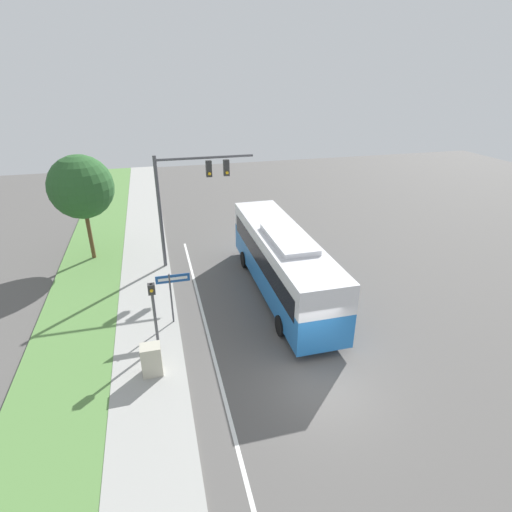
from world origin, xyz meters
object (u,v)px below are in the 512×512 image
Objects in this scene: bus at (282,259)px; utility_cabinet at (152,360)px; pedestrian_signal at (154,306)px; signal_gantry at (187,189)px; street_sign at (172,289)px.

utility_cabinet is at bearing -144.69° from bus.
bus is at bearing 35.31° from utility_cabinet.
bus reaches higher than utility_cabinet.
signal_gantry is at bearing 73.42° from pedestrian_signal.
pedestrian_signal is 1.20× the size of street_sign.
bus is at bearing -48.44° from signal_gantry.
street_sign is at bearing -103.73° from signal_gantry.
street_sign is (-1.50, -6.13, -2.83)m from signal_gantry.
signal_gantry is (-4.16, 4.70, 2.72)m from bus.
street_sign is at bearing -165.78° from bus.
bus is at bearing 25.77° from pedestrian_signal.
utility_cabinet is at bearing -99.14° from pedestrian_signal.
bus is 7.22m from pedestrian_signal.
pedestrian_signal is 1.91m from street_sign.
signal_gantry is at bearing 76.27° from street_sign.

